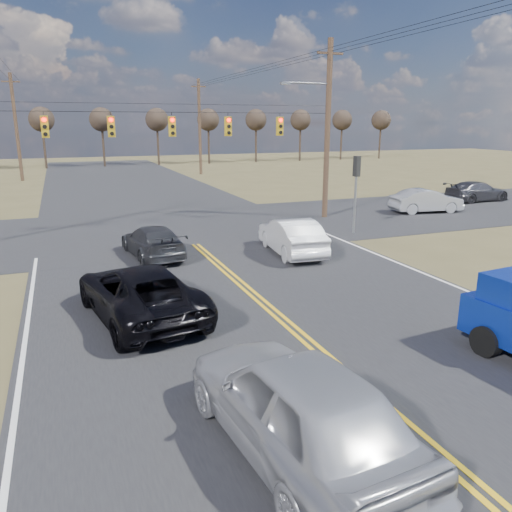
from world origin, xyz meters
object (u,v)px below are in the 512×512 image
object	(u,v)px
black_suv	(140,292)
white_car_queue	(292,236)
silver_suv	(298,404)
cross_car_east_far	(477,191)
cross_car_east_near	(426,201)
dgrey_car_queue	(153,241)

from	to	relation	value
black_suv	white_car_queue	size ratio (longest dim) A/B	1.19
silver_suv	black_suv	bearing A→B (deg)	-83.84
silver_suv	cross_car_east_far	size ratio (longest dim) A/B	1.10
black_suv	cross_car_east_near	xyz separation A→B (m)	(19.49, 11.24, -0.03)
black_suv	cross_car_east_far	distance (m)	29.42
silver_suv	cross_car_east_far	distance (m)	32.24
white_car_queue	cross_car_east_far	world-z (taller)	white_car_queue
cross_car_east_near	silver_suv	bearing A→B (deg)	144.08
dgrey_car_queue	cross_car_east_far	xyz separation A→B (m)	(24.49, 6.98, 0.06)
black_suv	cross_car_east_near	bearing A→B (deg)	-159.28
silver_suv	cross_car_east_near	size ratio (longest dim) A/B	1.20
silver_suv	cross_car_east_far	xyz separation A→B (m)	(24.52, 20.93, -0.21)
silver_suv	dgrey_car_queue	world-z (taller)	silver_suv
black_suv	white_car_queue	distance (m)	8.79
black_suv	cross_car_east_near	size ratio (longest dim) A/B	1.24
dgrey_car_queue	cross_car_east_far	world-z (taller)	cross_car_east_far
white_car_queue	cross_car_east_far	xyz separation A→B (m)	(18.83, 8.67, -0.06)
cross_car_east_far	cross_car_east_near	bearing A→B (deg)	108.79
dgrey_car_queue	black_suv	bearing A→B (deg)	70.85
white_car_queue	cross_car_east_near	size ratio (longest dim) A/B	1.05
silver_suv	dgrey_car_queue	size ratio (longest dim) A/B	1.20
silver_suv	dgrey_car_queue	distance (m)	13.96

